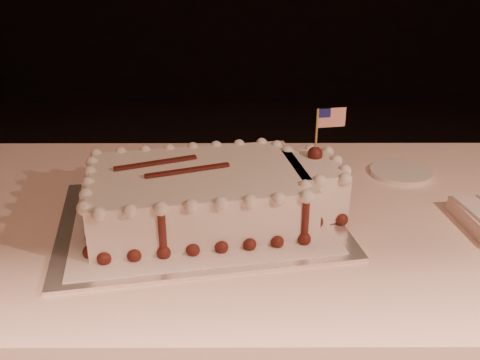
{
  "coord_description": "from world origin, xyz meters",
  "views": [
    {
      "loc": [
        -0.02,
        -0.37,
        1.26
      ],
      "look_at": [
        -0.02,
        0.56,
        0.84
      ],
      "focal_mm": 40.0,
      "sensor_mm": 36.0,
      "label": 1
    }
  ],
  "objects_px": {
    "banquet_table": "(248,353)",
    "side_plate": "(401,172)",
    "cake_board": "(200,219)",
    "sheet_cake": "(213,193)"
  },
  "relations": [
    {
      "from": "banquet_table",
      "to": "side_plate",
      "type": "relative_size",
      "value": 16.7
    },
    {
      "from": "banquet_table",
      "to": "side_plate",
      "type": "xyz_separation_m",
      "value": [
        0.36,
        0.19,
        0.38
      ]
    },
    {
      "from": "cake_board",
      "to": "banquet_table",
      "type": "bearing_deg",
      "value": 10.91
    },
    {
      "from": "sheet_cake",
      "to": "side_plate",
      "type": "relative_size",
      "value": 3.66
    },
    {
      "from": "banquet_table",
      "to": "cake_board",
      "type": "bearing_deg",
      "value": -158.81
    },
    {
      "from": "banquet_table",
      "to": "side_plate",
      "type": "distance_m",
      "value": 0.56
    },
    {
      "from": "cake_board",
      "to": "side_plate",
      "type": "bearing_deg",
      "value": 15.66
    },
    {
      "from": "sheet_cake",
      "to": "side_plate",
      "type": "distance_m",
      "value": 0.49
    },
    {
      "from": "sheet_cake",
      "to": "side_plate",
      "type": "xyz_separation_m",
      "value": [
        0.43,
        0.22,
        -0.05
      ]
    },
    {
      "from": "side_plate",
      "to": "sheet_cake",
      "type": "bearing_deg",
      "value": -153.15
    }
  ]
}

